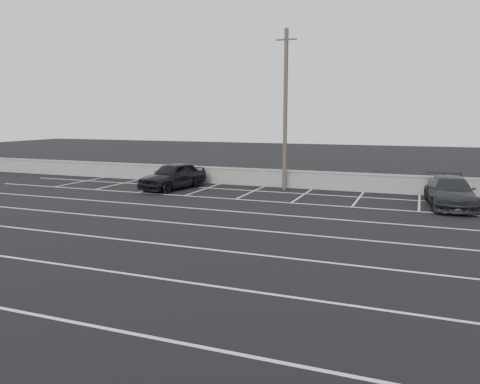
% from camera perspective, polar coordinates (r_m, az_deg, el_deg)
% --- Properties ---
extents(ground, '(120.00, 120.00, 0.00)m').
position_cam_1_polar(ground, '(15.66, -5.99, -6.73)').
color(ground, black).
rests_on(ground, ground).
extents(seawall, '(50.00, 0.45, 1.06)m').
position_cam_1_polar(seawall, '(28.49, 6.90, 1.60)').
color(seawall, gray).
rests_on(seawall, ground).
extents(stall_lines, '(36.00, 20.05, 0.01)m').
position_cam_1_polar(stall_lines, '(19.59, -0.33, -3.42)').
color(stall_lines, silver).
rests_on(stall_lines, ground).
extents(car_left, '(2.81, 4.96, 1.59)m').
position_cam_1_polar(car_left, '(28.10, -8.17, 1.97)').
color(car_left, black).
rests_on(car_left, ground).
extents(car_right, '(2.48, 5.11, 1.43)m').
position_cam_1_polar(car_right, '(24.44, 24.27, -0.02)').
color(car_right, black).
rests_on(car_right, ground).
extents(utility_pole, '(1.23, 0.25, 9.20)m').
position_cam_1_polar(utility_pole, '(27.61, 5.55, 9.94)').
color(utility_pole, '#4C4238').
rests_on(utility_pole, ground).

